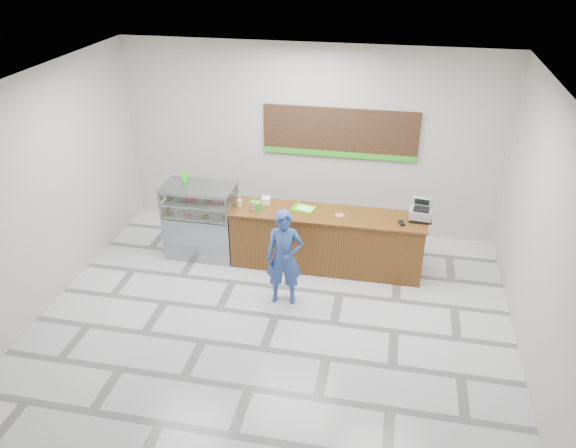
% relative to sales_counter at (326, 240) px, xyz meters
% --- Properties ---
extents(floor, '(7.00, 7.00, 0.00)m').
position_rel_sales_counter_xyz_m(floor, '(-0.55, -1.55, -0.52)').
color(floor, silver).
rests_on(floor, ground).
extents(back_wall, '(7.00, 0.00, 7.00)m').
position_rel_sales_counter_xyz_m(back_wall, '(-0.55, 1.45, 1.23)').
color(back_wall, beige).
rests_on(back_wall, floor).
extents(ceiling, '(7.00, 7.00, 0.00)m').
position_rel_sales_counter_xyz_m(ceiling, '(-0.55, -1.55, 2.98)').
color(ceiling, silver).
rests_on(ceiling, back_wall).
extents(sales_counter, '(3.26, 0.76, 1.03)m').
position_rel_sales_counter_xyz_m(sales_counter, '(0.00, 0.00, 0.00)').
color(sales_counter, brown).
rests_on(sales_counter, floor).
extents(display_case, '(1.22, 0.72, 1.33)m').
position_rel_sales_counter_xyz_m(display_case, '(-2.22, 0.00, 0.16)').
color(display_case, gray).
rests_on(display_case, floor).
extents(menu_board, '(2.80, 0.06, 0.90)m').
position_rel_sales_counter_xyz_m(menu_board, '(-0.00, 1.41, 1.42)').
color(menu_board, black).
rests_on(menu_board, back_wall).
extents(cash_register, '(0.39, 0.41, 0.34)m').
position_rel_sales_counter_xyz_m(cash_register, '(1.50, 0.11, 0.64)').
color(cash_register, black).
rests_on(cash_register, sales_counter).
extents(card_terminal, '(0.12, 0.16, 0.04)m').
position_rel_sales_counter_xyz_m(card_terminal, '(1.21, -0.13, 0.53)').
color(card_terminal, black).
rests_on(card_terminal, sales_counter).
extents(serving_tray, '(0.43, 0.35, 0.02)m').
position_rel_sales_counter_xyz_m(serving_tray, '(-0.41, 0.08, 0.52)').
color(serving_tray, '#3BD400').
rests_on(serving_tray, sales_counter).
extents(napkin_box, '(0.15, 0.15, 0.12)m').
position_rel_sales_counter_xyz_m(napkin_box, '(-1.08, 0.16, 0.57)').
color(napkin_box, white).
rests_on(napkin_box, sales_counter).
extents(straw_cup, '(0.08, 0.08, 0.12)m').
position_rel_sales_counter_xyz_m(straw_cup, '(-1.50, -0.02, 0.57)').
color(straw_cup, silver).
rests_on(straw_cup, sales_counter).
extents(promo_box, '(0.19, 0.14, 0.15)m').
position_rel_sales_counter_xyz_m(promo_box, '(-1.19, -0.11, 0.59)').
color(promo_box, green).
rests_on(promo_box, sales_counter).
extents(donut_decal, '(0.15, 0.15, 0.00)m').
position_rel_sales_counter_xyz_m(donut_decal, '(0.20, -0.02, 0.52)').
color(donut_decal, '#FB5E8D').
rests_on(donut_decal, sales_counter).
extents(green_cup_left, '(0.08, 0.08, 0.13)m').
position_rel_sales_counter_xyz_m(green_cup_left, '(-2.54, 0.27, 0.88)').
color(green_cup_left, green).
rests_on(green_cup_left, display_case).
extents(green_cup_right, '(0.09, 0.09, 0.14)m').
position_rel_sales_counter_xyz_m(green_cup_right, '(-2.53, 0.14, 0.89)').
color(green_cup_right, green).
rests_on(green_cup_right, display_case).
extents(customer, '(0.61, 0.44, 1.56)m').
position_rel_sales_counter_xyz_m(customer, '(-0.50, -1.11, 0.26)').
color(customer, '#2A488C').
rests_on(customer, floor).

